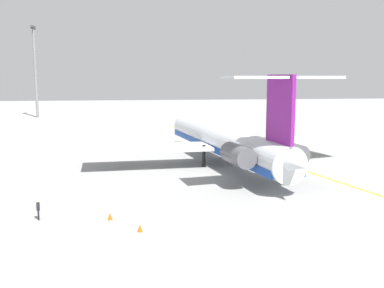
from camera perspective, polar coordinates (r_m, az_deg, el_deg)
name	(u,v)px	position (r m, az deg, el deg)	size (l,w,h in m)	color
ground	(295,157)	(63.73, 13.09, -1.69)	(308.59, 308.59, 0.00)	gray
main_jetliner	(226,141)	(56.15, 4.39, 0.35)	(39.18, 34.82, 11.45)	silver
ground_crew_near_nose	(268,132)	(82.31, 9.76, 1.54)	(0.29, 0.46, 1.83)	black
ground_crew_portside	(38,207)	(37.27, -19.24, -7.70)	(0.38, 0.27, 1.66)	black
safety_cone_nose	(140,228)	(33.16, -6.73, -10.72)	(0.40, 0.40, 0.55)	#EA590F
safety_cone_wingtip	(110,216)	(36.10, -10.54, -9.17)	(0.40, 0.40, 0.55)	#EA590F
safety_cone_tail	(279,136)	(83.96, 11.12, 1.04)	(0.40, 0.40, 0.55)	#EA590F
taxiway_centreline	(279,162)	(59.65, 11.21, -2.33)	(95.74, 0.36, 0.01)	gold
light_mast	(35,68)	(129.29, -19.58, 9.25)	(4.00, 0.70, 24.71)	slate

